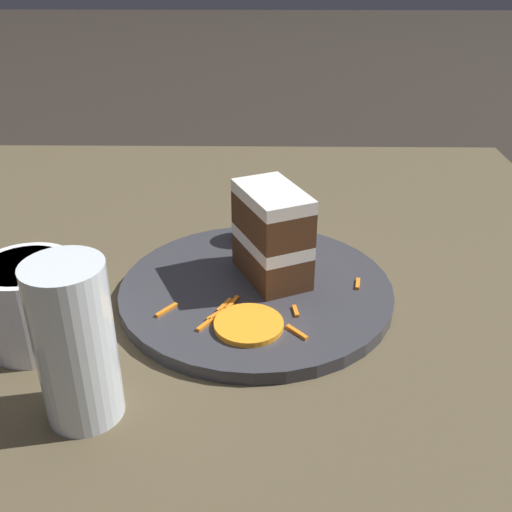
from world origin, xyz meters
The scene contains 9 objects.
ground_plane centered at (0.00, 0.00, 0.00)m, with size 6.00×6.00×0.00m, color black.
dining_table centered at (0.00, 0.00, 0.02)m, with size 0.90×1.10×0.04m, color #4C422D.
plate centered at (0.03, 0.05, 0.04)m, with size 0.29×0.29×0.01m, color #333338.
cake_slice centered at (0.05, 0.07, 0.10)m, with size 0.09×0.10×0.10m.
cream_dollop centered at (0.03, 0.16, 0.07)m, with size 0.05×0.05×0.05m, color white.
orange_garnish centered at (0.02, -0.03, 0.05)m, with size 0.07×0.07×0.01m, color orange.
carrot_shreds_scatter centered at (0.03, 0.02, 0.05)m, with size 0.21×0.18×0.00m.
drinking_glass centered at (-0.10, -0.12, 0.09)m, with size 0.06×0.06×0.14m.
coffee_mug centered at (-0.17, -0.03, 0.08)m, with size 0.09×0.09×0.08m.
Camera 1 is at (0.04, -0.49, 0.38)m, focal length 42.00 mm.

